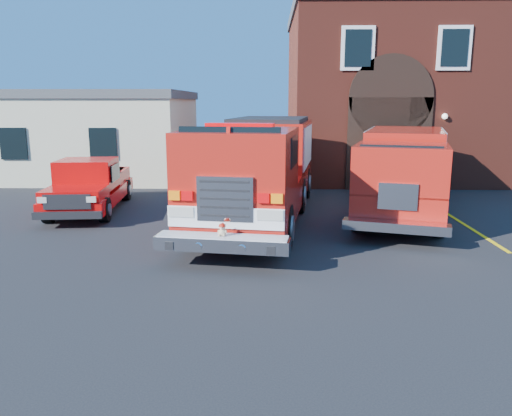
{
  "coord_description": "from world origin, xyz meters",
  "views": [
    {
      "loc": [
        0.3,
        -12.9,
        3.78
      ],
      "look_at": [
        0.0,
        -1.2,
        1.3
      ],
      "focal_mm": 35.0,
      "sensor_mm": 36.0,
      "label": 1
    }
  ],
  "objects_px": {
    "fire_engine": "(260,168)",
    "pickup_truck": "(90,186)",
    "fire_station": "(436,93)",
    "secondary_truck": "(403,169)",
    "side_building": "(90,133)"
  },
  "relations": [
    {
      "from": "fire_station",
      "to": "pickup_truck",
      "type": "bearing_deg",
      "value": -147.38
    },
    {
      "from": "pickup_truck",
      "to": "fire_engine",
      "type": "bearing_deg",
      "value": -10.26
    },
    {
      "from": "fire_station",
      "to": "secondary_truck",
      "type": "distance_m",
      "value": 10.91
    },
    {
      "from": "fire_station",
      "to": "side_building",
      "type": "xyz_separation_m",
      "value": [
        -17.99,
        -0.99,
        -2.05
      ]
    },
    {
      "from": "fire_station",
      "to": "pickup_truck",
      "type": "xyz_separation_m",
      "value": [
        -15.01,
        -9.61,
        -3.37
      ]
    },
    {
      "from": "fire_station",
      "to": "secondary_truck",
      "type": "xyz_separation_m",
      "value": [
        -4.08,
        -9.75,
        -2.72
      ]
    },
    {
      "from": "side_building",
      "to": "secondary_truck",
      "type": "xyz_separation_m",
      "value": [
        13.91,
        -8.76,
        -0.67
      ]
    },
    {
      "from": "pickup_truck",
      "to": "secondary_truck",
      "type": "bearing_deg",
      "value": -0.72
    },
    {
      "from": "pickup_truck",
      "to": "fire_station",
      "type": "bearing_deg",
      "value": 32.62
    },
    {
      "from": "fire_station",
      "to": "fire_engine",
      "type": "relative_size",
      "value": 1.4
    },
    {
      "from": "fire_engine",
      "to": "secondary_truck",
      "type": "xyz_separation_m",
      "value": [
        4.91,
        0.95,
        -0.16
      ]
    },
    {
      "from": "pickup_truck",
      "to": "secondary_truck",
      "type": "relative_size",
      "value": 0.64
    },
    {
      "from": "side_building",
      "to": "secondary_truck",
      "type": "relative_size",
      "value": 1.13
    },
    {
      "from": "fire_engine",
      "to": "pickup_truck",
      "type": "xyz_separation_m",
      "value": [
        -6.03,
        1.09,
        -0.81
      ]
    },
    {
      "from": "secondary_truck",
      "to": "fire_station",
      "type": "bearing_deg",
      "value": 67.27
    }
  ]
}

